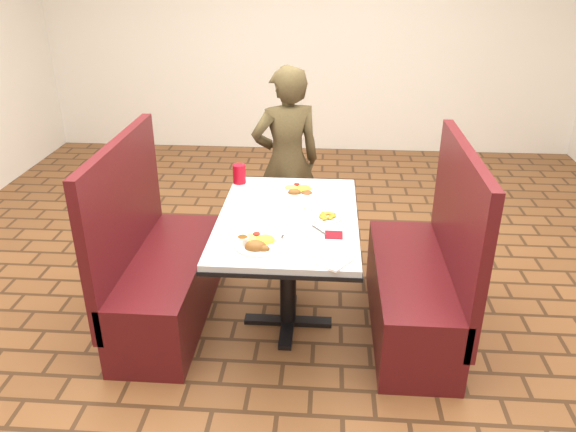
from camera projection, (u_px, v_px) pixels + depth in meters
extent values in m
plane|color=brown|center=(288.00, 323.00, 3.56)|extent=(7.00, 7.00, 0.00)
cube|color=white|center=(311.00, 26.00, 6.12)|extent=(6.00, 0.04, 2.80)
cube|color=#B7BABC|center=(288.00, 219.00, 3.25)|extent=(0.80, 1.20, 0.03)
cube|color=black|center=(288.00, 223.00, 3.26)|extent=(0.81, 1.21, 0.02)
cylinder|color=black|center=(288.00, 274.00, 3.41)|extent=(0.10, 0.10, 0.69)
cube|color=black|center=(288.00, 321.00, 3.55)|extent=(0.55, 0.08, 0.03)
cube|color=black|center=(288.00, 321.00, 3.55)|extent=(0.08, 0.55, 0.03)
cube|color=#571417|center=(169.00, 288.00, 3.51)|extent=(0.45, 1.20, 0.45)
cube|color=#571417|center=(125.00, 219.00, 3.32)|extent=(0.06, 1.20, 0.95)
cube|color=#571417|center=(411.00, 298.00, 3.41)|extent=(0.45, 1.20, 0.45)
cube|color=#571417|center=(457.00, 229.00, 3.20)|extent=(0.06, 1.20, 0.95)
imported|color=brown|center=(287.00, 162.00, 4.17)|extent=(0.61, 0.50, 1.43)
cylinder|color=white|center=(259.00, 244.00, 2.91)|extent=(0.26, 0.26, 0.02)
ellipsoid|color=yellow|center=(265.00, 236.00, 2.92)|extent=(0.11, 0.11, 0.05)
ellipsoid|color=#96CA50|center=(251.00, 236.00, 2.94)|extent=(0.11, 0.09, 0.03)
cylinder|color=red|center=(256.00, 234.00, 2.96)|extent=(0.04, 0.04, 0.01)
ellipsoid|color=brown|center=(255.00, 242.00, 2.84)|extent=(0.11, 0.09, 0.06)
ellipsoid|color=brown|center=(264.00, 246.00, 2.83)|extent=(0.06, 0.05, 0.04)
cylinder|color=white|center=(243.00, 240.00, 2.89)|extent=(0.06, 0.06, 0.04)
cylinder|color=brown|center=(243.00, 237.00, 2.89)|extent=(0.05, 0.05, 0.00)
cylinder|color=white|center=(299.00, 192.00, 3.55)|extent=(0.24, 0.24, 0.01)
ellipsoid|color=yellow|center=(304.00, 186.00, 3.56)|extent=(0.10, 0.10, 0.04)
ellipsoid|color=#96CA50|center=(292.00, 185.00, 3.58)|extent=(0.10, 0.08, 0.03)
cylinder|color=red|center=(297.00, 184.00, 3.60)|extent=(0.04, 0.04, 0.01)
ellipsoid|color=brown|center=(307.00, 191.00, 3.51)|extent=(0.07, 0.07, 0.03)
ellipsoid|color=brown|center=(294.00, 190.00, 3.50)|extent=(0.08, 0.06, 0.05)
cylinder|color=white|center=(327.00, 218.00, 3.21)|extent=(0.16, 0.16, 0.01)
cube|color=maroon|center=(334.00, 235.00, 3.02)|extent=(0.10, 0.10, 0.00)
cube|color=silver|center=(319.00, 230.00, 3.07)|extent=(0.09, 0.11, 0.00)
cylinder|color=#B60C1B|center=(239.00, 174.00, 3.68)|extent=(0.08, 0.08, 0.12)
cube|color=white|center=(327.00, 259.00, 2.78)|extent=(0.27, 0.25, 0.01)
cube|color=silver|center=(278.00, 242.00, 2.93)|extent=(0.05, 0.17, 0.00)
cube|color=silver|center=(266.00, 246.00, 2.89)|extent=(0.03, 0.14, 0.00)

